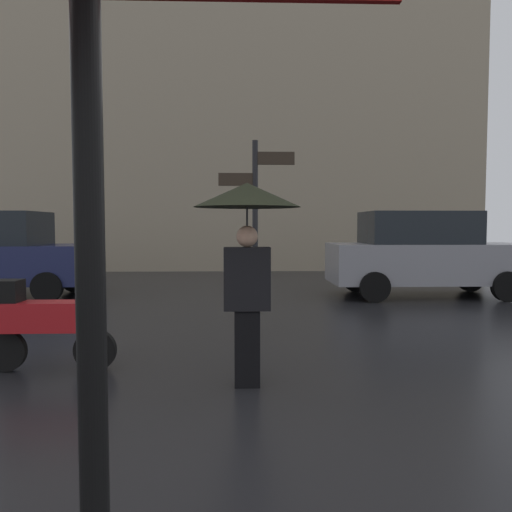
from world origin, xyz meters
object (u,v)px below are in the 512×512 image
street_signpost (256,218)px  pedestrian_with_umbrella (247,223)px  parked_scooter (45,321)px  parked_car_right (424,254)px

street_signpost → pedestrian_with_umbrella: bearing=-94.0°
parked_scooter → street_signpost: 3.11m
parked_scooter → parked_car_right: size_ratio=0.33×
pedestrian_with_umbrella → parked_car_right: pedestrian_with_umbrella is taller
parked_scooter → street_signpost: bearing=26.8°
parked_scooter → parked_car_right: (6.30, 5.68, 0.42)m
parked_car_right → street_signpost: 5.67m
parked_scooter → parked_car_right: 8.49m
parked_car_right → street_signpost: bearing=44.7°
pedestrian_with_umbrella → parked_car_right: 7.52m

